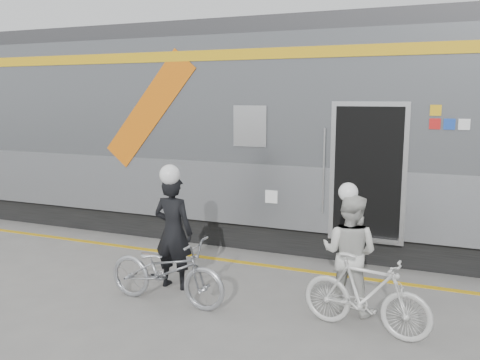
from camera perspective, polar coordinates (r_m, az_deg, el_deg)
The scene contains 9 objects.
ground at distance 6.60m, azimuth -2.79°, elevation -15.31°, with size 90.00×90.00×0.00m, color slate.
train at distance 10.20m, azimuth 3.21°, elevation 5.44°, with size 24.00×3.17×4.10m.
safety_strip at distance 8.45m, azimuth 3.51°, elevation -9.62°, with size 24.00×0.12×0.01m, color gold.
man at distance 7.39m, azimuth -7.49°, elevation -5.79°, with size 0.60×0.40×1.66m, color black.
bicycle_left at distance 6.95m, azimuth -8.26°, elevation -10.01°, with size 0.61×1.74×0.91m, color #A0A2A7.
woman at distance 6.72m, azimuth 12.19°, elevation -8.02°, with size 0.75×0.58×1.54m, color beige.
bicycle_right at distance 6.26m, azimuth 13.93°, elevation -12.34°, with size 0.44×1.55×0.93m, color #B9B9B5.
helmet_man at distance 7.20m, azimuth -7.66°, elevation 1.70°, with size 0.29×0.29×0.29m, color white.
helmet_woman at distance 6.51m, azimuth 12.46°, elevation -0.49°, with size 0.25×0.25×0.25m, color white.
Camera 1 is at (2.57, -5.41, 2.76)m, focal length 38.00 mm.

